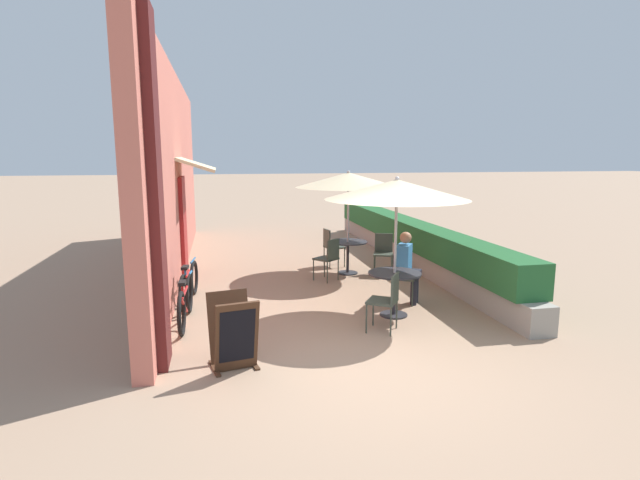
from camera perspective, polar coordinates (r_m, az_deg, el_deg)
The scene contains 16 objects.
ground_plane at distance 6.28m, azimuth 4.94°, elevation -14.31°, with size 120.00×120.00×0.00m, color #9E7F66.
cafe_facade_wall at distance 11.11m, azimuth -16.22°, elevation 6.99°, with size 0.98×11.42×4.20m.
planter_hedge at distance 12.11m, azimuth 9.97°, elevation 0.04°, with size 0.60×10.42×1.01m.
patio_table_near at distance 8.04m, azimuth 8.50°, elevation -4.91°, with size 0.84×0.84×0.71m.
patio_umbrella_near at distance 7.80m, azimuth 8.78°, elevation 5.71°, with size 2.24×2.24×2.22m.
cafe_chair_near_left at distance 7.32m, azimuth 7.70°, elevation -6.50°, with size 0.55×0.55×0.87m.
cafe_chair_near_right at distance 8.78m, azimuth 9.16°, elevation -3.78°, with size 0.55×0.55×0.87m.
seated_patron_near_right at distance 8.72m, azimuth 9.91°, elevation -2.74°, with size 0.51×0.49×1.25m.
patio_table_mid at distance 10.76m, azimuth 3.19°, elevation -1.07°, with size 0.84×0.84×0.71m.
patio_umbrella_mid at distance 10.58m, azimuth 3.27°, elevation 6.86°, with size 2.24×2.24×2.22m.
cafe_chair_mid_left at distance 10.79m, azimuth 7.26°, elevation -1.19°, with size 0.52×0.52×0.87m.
cafe_chair_mid_right at distance 11.42m, azimuth 1.29°, elevation -0.50°, with size 0.46×0.46×0.87m.
cafe_chair_mid_back at distance 10.12m, azimuth 1.02°, elevation -1.84°, with size 0.56×0.56×0.87m.
bicycle_leaning at distance 7.91m, azimuth -15.12°, elevation -6.84°, with size 0.14×1.72×0.74m.
bicycle_second at distance 8.98m, azimuth -14.75°, elevation -4.89°, with size 0.25×1.70×0.72m.
menu_board at distance 6.21m, azimuth -9.92°, elevation -10.35°, with size 0.63×0.72×0.89m.
Camera 1 is at (-1.65, -5.49, 2.56)m, focal length 28.00 mm.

